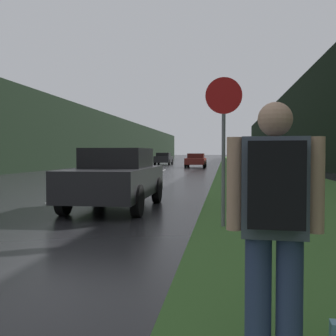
# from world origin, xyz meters

# --- Properties ---
(grass_verge) EXTENTS (6.00, 240.00, 0.02)m
(grass_verge) POSITION_xyz_m (7.40, 40.00, 0.01)
(grass_verge) COLOR #386028
(grass_verge) RESTS_ON ground_plane
(lane_stripe_c) EXTENTS (0.12, 3.00, 0.01)m
(lane_stripe_c) POSITION_xyz_m (0.00, 12.28, 0.00)
(lane_stripe_c) COLOR silver
(lane_stripe_c) RESTS_ON ground_plane
(lane_stripe_d) EXTENTS (0.12, 3.00, 0.01)m
(lane_stripe_d) POSITION_xyz_m (0.00, 19.28, 0.00)
(lane_stripe_d) COLOR silver
(lane_stripe_d) RESTS_ON ground_plane
(lane_stripe_e) EXTENTS (0.12, 3.00, 0.01)m
(lane_stripe_e) POSITION_xyz_m (0.00, 26.28, 0.00)
(lane_stripe_e) COLOR silver
(lane_stripe_e) RESTS_ON ground_plane
(lane_stripe_f) EXTENTS (0.12, 3.00, 0.01)m
(lane_stripe_f) POSITION_xyz_m (0.00, 33.28, 0.00)
(lane_stripe_f) COLOR silver
(lane_stripe_f) RESTS_ON ground_plane
(treeline_far_side) EXTENTS (2.00, 140.00, 6.29)m
(treeline_far_side) POSITION_xyz_m (-10.40, 50.00, 3.15)
(treeline_far_side) COLOR black
(treeline_far_side) RESTS_ON ground_plane
(treeline_near_side) EXTENTS (2.00, 140.00, 8.93)m
(treeline_near_side) POSITION_xyz_m (13.40, 50.00, 4.46)
(treeline_near_side) COLOR black
(treeline_near_side) RESTS_ON ground_plane
(stop_sign) EXTENTS (0.69, 0.07, 2.84)m
(stop_sign) POSITION_xyz_m (4.94, 7.58, 1.75)
(stop_sign) COLOR slate
(stop_sign) RESTS_ON ground_plane
(hitchhiker_with_backpack) EXTENTS (0.60, 0.44, 1.73)m
(hitchhiker_with_backpack) POSITION_xyz_m (5.27, 2.23, 1.00)
(hitchhiker_with_backpack) COLOR navy
(hitchhiker_with_backpack) RESTS_ON ground_plane
(car_passing_near) EXTENTS (1.90, 4.40, 1.53)m
(car_passing_near) POSITION_xyz_m (2.20, 10.03, 0.78)
(car_passing_near) COLOR black
(car_passing_near) RESTS_ON ground_plane
(car_passing_far) EXTENTS (1.93, 4.74, 1.36)m
(car_passing_far) POSITION_xyz_m (2.20, 40.31, 0.71)
(car_passing_far) COLOR maroon
(car_passing_far) RESTS_ON ground_plane
(car_oncoming) EXTENTS (1.87, 4.43, 1.44)m
(car_oncoming) POSITION_xyz_m (-2.20, 48.93, 0.75)
(car_oncoming) COLOR black
(car_oncoming) RESTS_ON ground_plane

